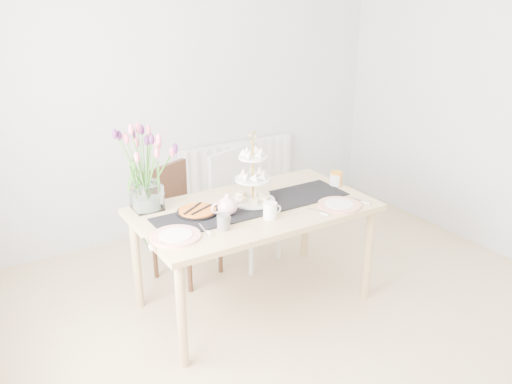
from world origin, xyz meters
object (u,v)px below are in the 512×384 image
tulip_vase (143,157)px  mug_white (270,211)px  tart_tin (197,212)px  mug_orange (336,179)px  chair_brown (178,213)px  cake_stand (253,185)px  dining_table (254,217)px  mug_grey (224,222)px  plate_left (176,236)px  cream_jug (336,180)px  chair_white (240,198)px  plate_right (339,205)px  radiator (237,172)px  teapot (228,206)px

tulip_vase → mug_white: tulip_vase is taller
tart_tin → mug_orange: 1.12m
chair_brown → cake_stand: (0.30, -0.62, 0.37)m
dining_table → mug_grey: size_ratio=16.68×
mug_grey → plate_left: 0.30m
tulip_vase → cream_jug: (1.37, -0.31, -0.32)m
chair_white → tulip_vase: bearing=-179.5°
cake_stand → plate_left: size_ratio=1.50×
cake_stand → mug_orange: size_ratio=4.25×
mug_white → plate_right: bearing=-2.5°
tart_tin → mug_grey: size_ratio=2.85×
dining_table → chair_white: (0.27, 0.65, -0.14)m
cream_jug → plate_right: 0.40m
dining_table → plate_right: size_ratio=5.47×
radiator → tulip_vase: 1.83m
radiator → teapot: size_ratio=5.60×
dining_table → radiator: bearing=64.5°
cake_stand → mug_grey: size_ratio=4.72×
mug_orange → teapot: bearing=122.3°
radiator → plate_left: bearing=-130.0°
chair_brown → mug_white: (0.26, -0.90, 0.29)m
mug_white → plate_left: size_ratio=0.36×
mug_grey → mug_orange: 1.11m
teapot → mug_orange: 0.96m
tulip_vase → cake_stand: bearing=-22.4°
tart_tin → mug_grey: bearing=-83.3°
mug_white → chair_white: bearing=78.3°
chair_brown → cake_stand: size_ratio=1.94×
teapot → mug_white: size_ratio=2.00×
dining_table → chair_brown: chair_brown is taller
cake_stand → tart_tin: size_ratio=1.66×
mug_orange → plate_left: mug_orange is taller
tulip_vase → mug_grey: size_ratio=6.94×
dining_table → chair_white: bearing=67.7°
dining_table → mug_white: (-0.01, -0.22, 0.13)m
mug_grey → plate_right: (0.85, -0.09, -0.04)m
tulip_vase → plate_left: 0.61m
plate_left → cream_jug: bearing=7.6°
radiator → mug_orange: mug_orange is taller
dining_table → plate_right: (0.50, -0.29, 0.08)m
teapot → tart_tin: bearing=146.1°
radiator → plate_left: 2.09m
tulip_vase → plate_left: bearing=-91.4°
chair_white → plate_left: size_ratio=3.04×
mug_white → mug_orange: size_ratio=1.01×
teapot → plate_left: size_ratio=0.71×
radiator → teapot: (-0.90, -1.46, 0.37)m
dining_table → cream_jug: 0.75m
chair_brown → mug_grey: (-0.08, -0.89, 0.29)m
cake_stand → plate_left: cake_stand is taller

